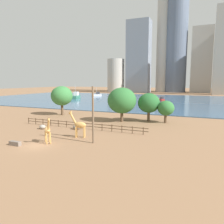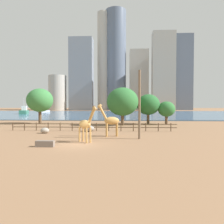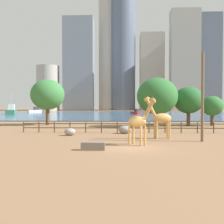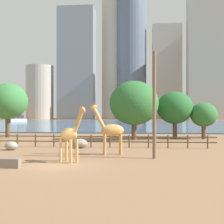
{
  "view_description": "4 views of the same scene",
  "coord_description": "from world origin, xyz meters",
  "px_view_note": "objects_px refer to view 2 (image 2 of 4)",
  "views": [
    {
      "loc": [
        21.31,
        -23.32,
        9.03
      ],
      "look_at": [
        0.53,
        25.85,
        1.44
      ],
      "focal_mm": 35.0,
      "sensor_mm": 36.0,
      "label": 1
    },
    {
      "loc": [
        4.71,
        -22.11,
        4.11
      ],
      "look_at": [
        2.36,
        24.44,
        2.6
      ],
      "focal_mm": 35.0,
      "sensor_mm": 36.0,
      "label": 2
    },
    {
      "loc": [
        -0.66,
        -22.11,
        3.41
      ],
      "look_at": [
        -2.72,
        28.79,
        2.11
      ],
      "focal_mm": 45.0,
      "sensor_mm": 36.0,
      "label": 3
    },
    {
      "loc": [
        5.89,
        -22.47,
        3.59
      ],
      "look_at": [
        0.47,
        35.61,
        3.6
      ],
      "focal_mm": 55.0,
      "sensor_mm": 36.0,
      "label": 4
    }
  ],
  "objects_px": {
    "boulder_by_pole": "(45,130)",
    "tree_left_small": "(148,105)",
    "tree_right_tall": "(123,102)",
    "tree_left_large": "(166,109)",
    "tree_center_broad": "(40,100)",
    "boat_tug": "(121,112)",
    "giraffe_companion": "(86,124)",
    "boulder_near_fence": "(89,129)",
    "boat_ferry": "(24,111)",
    "utility_pole": "(139,105)",
    "feeding_trough": "(45,144)",
    "boat_barge": "(45,111)",
    "giraffe_tall": "(110,121)"
  },
  "relations": [
    {
      "from": "boulder_near_fence",
      "to": "boat_ferry",
      "type": "distance_m",
      "value": 70.91
    },
    {
      "from": "boulder_by_pole",
      "to": "tree_left_small",
      "type": "height_order",
      "value": "tree_left_small"
    },
    {
      "from": "giraffe_tall",
      "to": "boat_barge",
      "type": "relative_size",
      "value": 0.77
    },
    {
      "from": "tree_left_large",
      "to": "boat_tug",
      "type": "height_order",
      "value": "tree_left_large"
    },
    {
      "from": "utility_pole",
      "to": "feeding_trough",
      "type": "bearing_deg",
      "value": -150.75
    },
    {
      "from": "tree_left_small",
      "to": "boat_tug",
      "type": "distance_m",
      "value": 51.92
    },
    {
      "from": "boat_ferry",
      "to": "boat_tug",
      "type": "distance_m",
      "value": 42.45
    },
    {
      "from": "tree_left_large",
      "to": "tree_right_tall",
      "type": "height_order",
      "value": "tree_right_tall"
    },
    {
      "from": "giraffe_companion",
      "to": "boat_tug",
      "type": "xyz_separation_m",
      "value": [
        3.06,
        74.29,
        -1.13
      ]
    },
    {
      "from": "utility_pole",
      "to": "boat_ferry",
      "type": "relative_size",
      "value": 1.0
    },
    {
      "from": "boulder_near_fence",
      "to": "tree_center_broad",
      "type": "relative_size",
      "value": 0.2
    },
    {
      "from": "giraffe_tall",
      "to": "boulder_near_fence",
      "type": "relative_size",
      "value": 2.83
    },
    {
      "from": "giraffe_tall",
      "to": "boat_tug",
      "type": "xyz_separation_m",
      "value": [
        0.61,
        69.62,
        -1.22
      ]
    },
    {
      "from": "feeding_trough",
      "to": "tree_center_broad",
      "type": "bearing_deg",
      "value": 112.11
    },
    {
      "from": "boulder_by_pole",
      "to": "boat_barge",
      "type": "relative_size",
      "value": 0.22
    },
    {
      "from": "tree_center_broad",
      "to": "boat_tug",
      "type": "height_order",
      "value": "tree_center_broad"
    },
    {
      "from": "boat_tug",
      "to": "boat_barge",
      "type": "relative_size",
      "value": 0.79
    },
    {
      "from": "feeding_trough",
      "to": "tree_left_large",
      "type": "distance_m",
      "value": 30.57
    },
    {
      "from": "giraffe_companion",
      "to": "tree_left_small",
      "type": "relative_size",
      "value": 0.65
    },
    {
      "from": "giraffe_tall",
      "to": "boat_ferry",
      "type": "distance_m",
      "value": 76.99
    },
    {
      "from": "tree_left_small",
      "to": "boat_ferry",
      "type": "distance_m",
      "value": 67.35
    },
    {
      "from": "tree_left_small",
      "to": "tree_right_tall",
      "type": "bearing_deg",
      "value": -154.04
    },
    {
      "from": "boulder_by_pole",
      "to": "tree_center_broad",
      "type": "xyz_separation_m",
      "value": [
        -6.82,
        15.82,
        4.7
      ]
    },
    {
      "from": "tree_left_large",
      "to": "boat_ferry",
      "type": "height_order",
      "value": "boat_ferry"
    },
    {
      "from": "tree_left_large",
      "to": "tree_left_small",
      "type": "bearing_deg",
      "value": 176.79
    },
    {
      "from": "boulder_by_pole",
      "to": "boat_barge",
      "type": "height_order",
      "value": "boat_barge"
    },
    {
      "from": "giraffe_tall",
      "to": "boulder_near_fence",
      "type": "distance_m",
      "value": 6.3
    },
    {
      "from": "boat_tug",
      "to": "giraffe_companion",
      "type": "bearing_deg",
      "value": 145.58
    },
    {
      "from": "tree_center_broad",
      "to": "boat_ferry",
      "type": "distance_m",
      "value": 52.82
    },
    {
      "from": "tree_right_tall",
      "to": "boat_ferry",
      "type": "relative_size",
      "value": 0.92
    },
    {
      "from": "giraffe_tall",
      "to": "boat_ferry",
      "type": "bearing_deg",
      "value": -69.76
    },
    {
      "from": "giraffe_tall",
      "to": "tree_left_large",
      "type": "height_order",
      "value": "tree_left_large"
    },
    {
      "from": "boulder_by_pole",
      "to": "boat_barge",
      "type": "distance_m",
      "value": 88.78
    },
    {
      "from": "giraffe_tall",
      "to": "tree_left_large",
      "type": "relative_size",
      "value": 0.9
    },
    {
      "from": "boulder_near_fence",
      "to": "tree_right_tall",
      "type": "bearing_deg",
      "value": 64.34
    },
    {
      "from": "utility_pole",
      "to": "boat_ferry",
      "type": "bearing_deg",
      "value": 124.06
    },
    {
      "from": "tree_center_broad",
      "to": "boulder_by_pole",
      "type": "bearing_deg",
      "value": -66.68
    },
    {
      "from": "tree_right_tall",
      "to": "tree_left_small",
      "type": "relative_size",
      "value": 1.2
    },
    {
      "from": "giraffe_tall",
      "to": "tree_left_large",
      "type": "bearing_deg",
      "value": -133.34
    },
    {
      "from": "giraffe_companion",
      "to": "boat_tug",
      "type": "distance_m",
      "value": 74.36
    },
    {
      "from": "feeding_trough",
      "to": "tree_center_broad",
      "type": "relative_size",
      "value": 0.23
    },
    {
      "from": "boulder_near_fence",
      "to": "boat_barge",
      "type": "relative_size",
      "value": 0.27
    },
    {
      "from": "tree_right_tall",
      "to": "boat_barge",
      "type": "height_order",
      "value": "tree_right_tall"
    },
    {
      "from": "boulder_near_fence",
      "to": "tree_right_tall",
      "type": "distance_m",
      "value": 12.52
    },
    {
      "from": "giraffe_tall",
      "to": "giraffe_companion",
      "type": "xyz_separation_m",
      "value": [
        -2.45,
        -4.67,
        -0.09
      ]
    },
    {
      "from": "boulder_near_fence",
      "to": "boat_ferry",
      "type": "bearing_deg",
      "value": 122.42
    },
    {
      "from": "tree_left_large",
      "to": "tree_left_small",
      "type": "relative_size",
      "value": 0.76
    },
    {
      "from": "boulder_near_fence",
      "to": "tree_left_large",
      "type": "height_order",
      "value": "tree_left_large"
    },
    {
      "from": "boulder_by_pole",
      "to": "boat_tug",
      "type": "height_order",
      "value": "boat_tug"
    },
    {
      "from": "giraffe_tall",
      "to": "utility_pole",
      "type": "bearing_deg",
      "value": 138.4
    }
  ]
}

